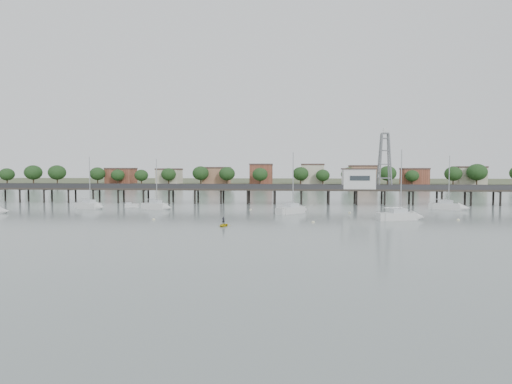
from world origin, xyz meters
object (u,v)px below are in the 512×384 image
Objects in this scene: sailboat_e at (452,207)px; sailboat_b at (159,206)px; sailboat_d at (405,216)px; white_tender at (132,205)px; sailboat_c at (296,210)px; sailboat_f at (93,206)px; pier at (261,189)px; yellow_dinghy at (223,226)px; lattice_tower at (385,161)px.

sailboat_e is 1.07× the size of sailboat_b.
sailboat_d is 3.81× the size of white_tender.
sailboat_c is at bearing -138.27° from sailboat_e.
sailboat_e reaches higher than white_tender.
sailboat_b is 15.54m from sailboat_f.
pier is 57.55× the size of yellow_dinghy.
sailboat_b reaches higher than pier.
white_tender is 1.33× the size of yellow_dinghy.
sailboat_c is 1.11× the size of sailboat_b.
yellow_dinghy is (27.60, -31.94, -0.39)m from white_tender.
lattice_tower is 4.48× the size of white_tender.
sailboat_d is at bearing -50.05° from pier.
sailboat_c is 24.64m from yellow_dinghy.
lattice_tower is 57.62m from yellow_dinghy.
sailboat_b is (-65.58, -5.34, 0.00)m from sailboat_e.
sailboat_d reaches higher than yellow_dinghy.
white_tender is (-58.38, 20.57, -0.25)m from sailboat_d.
sailboat_c is 1.05× the size of sailboat_f.
yellow_dinghy is at bearing -16.68° from sailboat_f.
yellow_dinghy is (34.82, -26.83, -0.65)m from sailboat_f.
white_tender is at bearing 170.48° from sailboat_b.
pier is 11.81× the size of sailboat_e.
sailboat_c reaches higher than sailboat_f.
sailboat_e is (43.89, -12.80, -3.15)m from pier.
sailboat_c reaches higher than sailboat_e.
sailboat_c reaches higher than sailboat_d.
lattice_tower is 1.22× the size of sailboat_e.
yellow_dinghy is (-46.29, -32.45, -0.64)m from sailboat_e.
sailboat_b reaches higher than yellow_dinghy.
sailboat_e is 4.87× the size of yellow_dinghy.
sailboat_b is (-30.67, 5.27, 0.01)m from sailboat_c.
yellow_dinghy is at bearing -93.04° from pier.
pier reaches higher than white_tender.
sailboat_e is at bearing 24.90° from sailboat_f.
sailboat_b is at bearing 132.10° from yellow_dinghy.
sailboat_d reaches higher than sailboat_e.
lattice_tower is 63.83m from white_tender.
sailboat_b is at bearing -150.51° from sailboat_e.
sailboat_f is at bearing -155.07° from white_tender.
sailboat_b is 3.44× the size of white_tender.
lattice_tower is at bearing 59.83° from yellow_dinghy.
sailboat_c is at bearing 10.85° from sailboat_b.
sailboat_d is at bearing -95.27° from lattice_tower.
sailboat_d is at bearing 7.67° from sailboat_f.
pier is at bearing 62.60° from sailboat_c.
sailboat_d is (19.40, -10.48, 0.00)m from sailboat_c.
sailboat_e is 73.90m from white_tender.
sailboat_c is at bearing -69.01° from pier.
pier is at bearing 13.58° from white_tender.
sailboat_b is at bearing 148.51° from sailboat_d.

